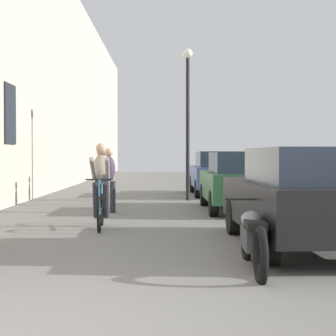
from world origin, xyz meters
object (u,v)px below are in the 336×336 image
object	(u,v)px
pedestrian_near	(109,176)
pedestrian_mid	(102,174)
street_lamp	(188,104)
parked_car_third	(218,173)
cyclist_on_bicycle	(101,188)
pedestrian_far	(100,172)
parked_car_nearest	(303,197)
parked_motorcycle	(253,238)
parked_car_second	(240,181)

from	to	relation	value
pedestrian_near	pedestrian_mid	size ratio (longest dim) A/B	1.01
street_lamp	parked_car_third	bearing A→B (deg)	61.26
cyclist_on_bicycle	parked_car_third	size ratio (longest dim) A/B	0.39
pedestrian_far	parked_car_nearest	world-z (taller)	pedestrian_far
parked_car_nearest	pedestrian_near	bearing A→B (deg)	123.44
parked_car_third	cyclist_on_bicycle	bearing A→B (deg)	-109.86
parked_car_nearest	parked_motorcycle	xyz separation A→B (m)	(-1.04, -1.58, -0.41)
pedestrian_near	parked_car_second	xyz separation A→B (m)	(3.39, 0.42, -0.13)
pedestrian_near	parked_motorcycle	bearing A→B (deg)	-70.05
pedestrian_far	cyclist_on_bicycle	bearing A→B (deg)	-83.36
parked_car_second	parked_car_third	world-z (taller)	parked_car_third
cyclist_on_bicycle	pedestrian_near	world-z (taller)	cyclist_on_bicycle
pedestrian_near	parked_motorcycle	distance (m)	7.46
pedestrian_near	street_lamp	bearing A→B (deg)	61.10
pedestrian_near	parked_car_second	distance (m)	3.42
pedestrian_far	street_lamp	distance (m)	3.57
street_lamp	pedestrian_mid	bearing A→B (deg)	-144.63
cyclist_on_bicycle	street_lamp	world-z (taller)	street_lamp
parked_car_nearest	parked_car_second	size ratio (longest dim) A/B	1.04
parked_car_nearest	street_lamp	bearing A→B (deg)	98.55
street_lamp	pedestrian_far	bearing A→B (deg)	-176.24
pedestrian_near	pedestrian_mid	world-z (taller)	pedestrian_near
parked_car_second	parked_car_third	size ratio (longest dim) A/B	0.97
parked_car_nearest	parked_motorcycle	size ratio (longest dim) A/B	2.09
pedestrian_mid	parked_car_second	world-z (taller)	pedestrian_mid
pedestrian_mid	parked_car_third	distance (m)	5.53
street_lamp	parked_car_third	world-z (taller)	street_lamp
cyclist_on_bicycle	parked_car_second	size ratio (longest dim) A/B	0.41
cyclist_on_bicycle	pedestrian_far	world-z (taller)	cyclist_on_bicycle
cyclist_on_bicycle	parked_car_third	distance (m)	9.60
cyclist_on_bicycle	pedestrian_near	distance (m)	2.88
parked_motorcycle	pedestrian_near	bearing A→B (deg)	109.95
pedestrian_near	pedestrian_mid	xyz separation A→B (m)	(-0.40, 2.11, -0.01)
street_lamp	cyclist_on_bicycle	bearing A→B (deg)	-106.71
pedestrian_far	parked_car_second	bearing A→B (deg)	-39.46
parked_car_third	parked_motorcycle	bearing A→B (deg)	-93.68
parked_car_nearest	parked_car_third	xyz separation A→B (m)	(-0.19, 11.56, 0.01)
pedestrian_mid	parked_car_nearest	bearing A→B (deg)	-62.17
parked_car_nearest	parked_car_second	bearing A→B (deg)	91.83
pedestrian_mid	parked_car_nearest	xyz separation A→B (m)	(3.97, -7.52, -0.10)
pedestrian_far	parked_motorcycle	world-z (taller)	pedestrian_far
pedestrian_mid	pedestrian_near	bearing A→B (deg)	-79.35
parked_car_second	parked_motorcycle	world-z (taller)	parked_car_second
parked_car_second	cyclist_on_bicycle	bearing A→B (deg)	-134.66
parked_car_second	parked_motorcycle	xyz separation A→B (m)	(-0.85, -7.42, -0.39)
cyclist_on_bicycle	pedestrian_mid	world-z (taller)	cyclist_on_bicycle
parked_motorcycle	parked_car_second	bearing A→B (deg)	83.47
parked_car_third	pedestrian_near	bearing A→B (deg)	-118.84
pedestrian_near	cyclist_on_bicycle	bearing A→B (deg)	-87.51
pedestrian_far	parked_motorcycle	xyz separation A→B (m)	(3.19, -10.74, -0.52)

